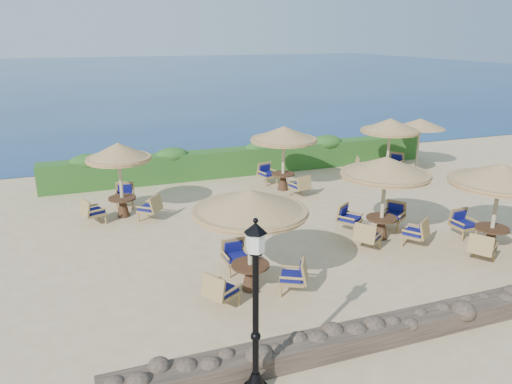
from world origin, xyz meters
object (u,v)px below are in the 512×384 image
extra_parasol (420,124)px  cafe_set_4 (284,143)px  cafe_set_3 (120,169)px  cafe_set_5 (389,137)px  cafe_set_1 (385,183)px  cafe_set_2 (499,188)px  lamp_post (256,318)px  cafe_set_0 (250,218)px

extra_parasol → cafe_set_4: (-7.31, -0.90, -0.18)m
cafe_set_3 → cafe_set_5: bearing=5.3°
cafe_set_1 → cafe_set_4: (-0.88, 5.77, 0.18)m
cafe_set_2 → cafe_set_3: same height
cafe_set_4 → cafe_set_1: bearing=-81.3°
cafe_set_1 → cafe_set_4: bearing=98.7°
cafe_set_5 → lamp_post: bearing=-132.8°
cafe_set_2 → cafe_set_4: size_ratio=1.00×
cafe_set_0 → cafe_set_1: 5.25m
extra_parasol → lamp_post: bearing=-136.4°
lamp_post → cafe_set_5: size_ratio=1.20×
extra_parasol → cafe_set_4: bearing=-173.0°
lamp_post → extra_parasol: size_ratio=1.38×
cafe_set_0 → cafe_set_3: bearing=110.5°
cafe_set_0 → cafe_set_1: bearing=18.8°
lamp_post → cafe_set_3: 10.24m
cafe_set_1 → extra_parasol: bearing=46.0°
extra_parasol → cafe_set_3: (-13.84, -1.83, -0.43)m
cafe_set_5 → cafe_set_4: bearing=-178.4°
cafe_set_3 → cafe_set_5: same height
cafe_set_0 → cafe_set_1: same height
lamp_post → cafe_set_2: size_ratio=1.15×
cafe_set_5 → cafe_set_3: bearing=-174.7°
lamp_post → cafe_set_1: size_ratio=1.20×
cafe_set_3 → cafe_set_4: (6.53, 0.93, 0.25)m
cafe_set_4 → cafe_set_5: bearing=1.6°
cafe_set_0 → cafe_set_4: bearing=61.3°
cafe_set_0 → cafe_set_5: same height
extra_parasol → cafe_set_5: size_ratio=0.87×
cafe_set_3 → cafe_set_2: bearing=-33.9°
cafe_set_4 → cafe_set_5: same height
lamp_post → cafe_set_5: bearing=47.2°
lamp_post → extra_parasol: lamp_post is taller
lamp_post → cafe_set_0: lamp_post is taller
cafe_set_4 → extra_parasol: bearing=7.0°
cafe_set_1 → cafe_set_0: bearing=-161.2°
cafe_set_2 → cafe_set_5: bearing=77.9°
cafe_set_1 → cafe_set_2: (2.58, -1.87, 0.12)m
extra_parasol → cafe_set_3: 13.96m
cafe_set_2 → cafe_set_4: 8.39m
cafe_set_1 → cafe_set_2: 3.19m
extra_parasol → cafe_set_3: cafe_set_3 is taller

